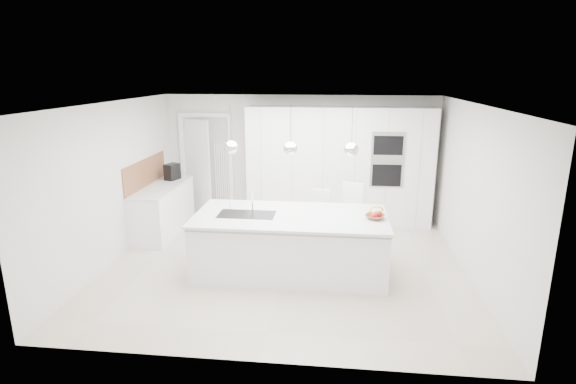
# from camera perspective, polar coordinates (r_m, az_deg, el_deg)

# --- Properties ---
(floor) EXTENTS (5.50, 5.50, 0.00)m
(floor) POSITION_cam_1_polar(r_m,az_deg,el_deg) (7.20, -0.26, -9.11)
(floor) COLOR beige
(floor) RESTS_ON ground
(wall_back) EXTENTS (5.50, 0.00, 5.50)m
(wall_back) POSITION_cam_1_polar(r_m,az_deg,el_deg) (9.21, 1.49, 4.44)
(wall_back) COLOR silver
(wall_back) RESTS_ON ground
(wall_left) EXTENTS (0.00, 5.00, 5.00)m
(wall_left) POSITION_cam_1_polar(r_m,az_deg,el_deg) (7.59, -21.37, 1.09)
(wall_left) COLOR silver
(wall_left) RESTS_ON ground
(ceiling) EXTENTS (5.50, 5.50, 0.00)m
(ceiling) POSITION_cam_1_polar(r_m,az_deg,el_deg) (6.58, -0.29, 11.17)
(ceiling) COLOR white
(ceiling) RESTS_ON wall_back
(tall_cabinets) EXTENTS (3.60, 0.60, 2.30)m
(tall_cabinets) POSITION_cam_1_polar(r_m,az_deg,el_deg) (8.91, 6.47, 3.33)
(tall_cabinets) COLOR white
(tall_cabinets) RESTS_ON floor
(oven_stack) EXTENTS (0.62, 0.04, 1.05)m
(oven_stack) POSITION_cam_1_polar(r_m,az_deg,el_deg) (8.62, 12.52, 4.02)
(oven_stack) COLOR #A5A5A8
(oven_stack) RESTS_ON tall_cabinets
(doorway_frame) EXTENTS (1.11, 0.08, 2.13)m
(doorway_frame) POSITION_cam_1_polar(r_m,az_deg,el_deg) (9.58, -10.25, 3.25)
(doorway_frame) COLOR white
(doorway_frame) RESTS_ON floor
(hallway_door) EXTENTS (0.76, 0.38, 2.00)m
(hallway_door) POSITION_cam_1_polar(r_m,az_deg,el_deg) (9.61, -11.76, 3.09)
(hallway_door) COLOR white
(hallway_door) RESTS_ON floor
(radiator) EXTENTS (0.32, 0.04, 1.40)m
(radiator) POSITION_cam_1_polar(r_m,az_deg,el_deg) (9.53, -8.37, 2.18)
(radiator) COLOR white
(radiator) RESTS_ON floor
(left_base_cabinets) EXTENTS (0.60, 1.80, 0.86)m
(left_base_cabinets) POSITION_cam_1_polar(r_m,az_deg,el_deg) (8.73, -15.54, -2.27)
(left_base_cabinets) COLOR white
(left_base_cabinets) RESTS_ON floor
(left_worktop) EXTENTS (0.62, 1.82, 0.04)m
(left_worktop) POSITION_cam_1_polar(r_m,az_deg,el_deg) (8.61, -15.75, 0.60)
(left_worktop) COLOR silver
(left_worktop) RESTS_ON left_base_cabinets
(oak_backsplash) EXTENTS (0.02, 1.80, 0.50)m
(oak_backsplash) POSITION_cam_1_polar(r_m,az_deg,el_deg) (8.66, -17.65, 2.37)
(oak_backsplash) COLOR brown
(oak_backsplash) RESTS_ON wall_left
(island_base) EXTENTS (2.80, 1.20, 0.86)m
(island_base) POSITION_cam_1_polar(r_m,az_deg,el_deg) (6.74, 0.29, -6.85)
(island_base) COLOR white
(island_base) RESTS_ON floor
(island_worktop) EXTENTS (2.84, 1.40, 0.04)m
(island_worktop) POSITION_cam_1_polar(r_m,az_deg,el_deg) (6.64, 0.34, -3.09)
(island_worktop) COLOR silver
(island_worktop) RESTS_ON island_base
(island_sink) EXTENTS (0.84, 0.44, 0.18)m
(island_sink) POSITION_cam_1_polar(r_m,az_deg,el_deg) (6.70, -5.25, -3.51)
(island_sink) COLOR #3F3F42
(island_sink) RESTS_ON island_worktop
(island_tap) EXTENTS (0.02, 0.02, 0.30)m
(island_tap) POSITION_cam_1_polar(r_m,az_deg,el_deg) (6.81, -4.55, -1.16)
(island_tap) COLOR white
(island_tap) RESTS_ON island_worktop
(pendant_left) EXTENTS (0.20, 0.20, 0.20)m
(pendant_left) POSITION_cam_1_polar(r_m,az_deg,el_deg) (6.49, -7.22, 5.65)
(pendant_left) COLOR white
(pendant_left) RESTS_ON ceiling
(pendant_mid) EXTENTS (0.20, 0.20, 0.20)m
(pendant_mid) POSITION_cam_1_polar(r_m,az_deg,el_deg) (6.34, 0.31, 5.56)
(pendant_mid) COLOR white
(pendant_mid) RESTS_ON ceiling
(pendant_right) EXTENTS (0.20, 0.20, 0.20)m
(pendant_right) POSITION_cam_1_polar(r_m,az_deg,el_deg) (6.31, 8.04, 5.37)
(pendant_right) COLOR white
(pendant_right) RESTS_ON ceiling
(fruit_bowl) EXTENTS (0.35, 0.35, 0.07)m
(fruit_bowl) POSITION_cam_1_polar(r_m,az_deg,el_deg) (6.56, 10.97, -3.11)
(fruit_bowl) COLOR brown
(fruit_bowl) RESTS_ON island_worktop
(espresso_machine) EXTENTS (0.28, 0.34, 0.31)m
(espresso_machine) POSITION_cam_1_polar(r_m,az_deg,el_deg) (9.04, -14.49, 2.51)
(espresso_machine) COLOR black
(espresso_machine) RESTS_ON left_worktop
(bar_stool_left) EXTENTS (0.45, 0.54, 1.02)m
(bar_stool_left) POSITION_cam_1_polar(r_m,az_deg,el_deg) (7.57, 4.18, -3.74)
(bar_stool_left) COLOR white
(bar_stool_left) RESTS_ON floor
(bar_stool_right) EXTENTS (0.54, 0.63, 1.16)m
(bar_stool_right) POSITION_cam_1_polar(r_m,az_deg,el_deg) (7.50, 8.18, -3.49)
(bar_stool_right) COLOR white
(bar_stool_right) RESTS_ON floor
(apple_a) EXTENTS (0.09, 0.09, 0.09)m
(apple_a) POSITION_cam_1_polar(r_m,az_deg,el_deg) (6.56, 11.52, -2.74)
(apple_a) COLOR red
(apple_a) RESTS_ON fruit_bowl
(apple_b) EXTENTS (0.08, 0.08, 0.08)m
(apple_b) POSITION_cam_1_polar(r_m,az_deg,el_deg) (6.49, 10.90, -2.96)
(apple_b) COLOR red
(apple_b) RESTS_ON fruit_bowl
(apple_c) EXTENTS (0.07, 0.07, 0.07)m
(apple_c) POSITION_cam_1_polar(r_m,az_deg,el_deg) (6.59, 11.19, -2.74)
(apple_c) COLOR red
(apple_c) RESTS_ON fruit_bowl
(banana_bunch) EXTENTS (0.25, 0.18, 0.23)m
(banana_bunch) POSITION_cam_1_polar(r_m,az_deg,el_deg) (6.56, 11.16, -2.28)
(banana_bunch) COLOR yellow
(banana_bunch) RESTS_ON fruit_bowl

